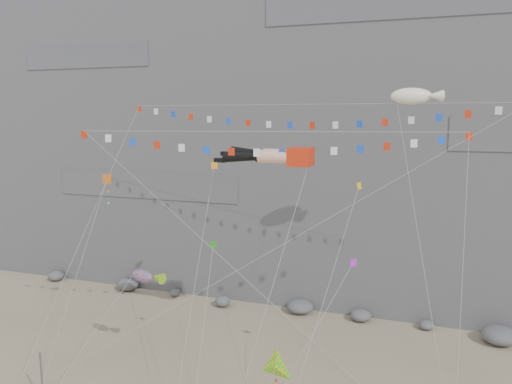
# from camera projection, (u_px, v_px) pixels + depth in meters

# --- Properties ---
(cliff) EXTENTS (80.00, 28.00, 50.00)m
(cliff) POSITION_uv_depth(u_px,v_px,m) (333.00, 70.00, 60.16)
(cliff) COLOR slate
(cliff) RESTS_ON ground
(talus_boulders) EXTENTS (60.00, 3.00, 1.20)m
(talus_boulders) POSITION_uv_depth(u_px,v_px,m) (300.00, 307.00, 49.92)
(talus_boulders) COLOR slate
(talus_boulders) RESTS_ON ground
(anchor_pole_left) EXTENTS (0.12, 0.12, 3.86)m
(anchor_pole_left) POSITION_uv_depth(u_px,v_px,m) (42.00, 379.00, 33.81)
(anchor_pole_left) COLOR slate
(anchor_pole_left) RESTS_ON ground
(legs_kite) EXTENTS (7.17, 14.49, 21.37)m
(legs_kite) POSITION_uv_depth(u_px,v_px,m) (274.00, 156.00, 35.97)
(legs_kite) COLOR red
(legs_kite) RESTS_ON ground
(flag_banner_upper) EXTENTS (32.97, 16.89, 30.32)m
(flag_banner_upper) POSITION_uv_depth(u_px,v_px,m) (301.00, 105.00, 40.08)
(flag_banner_upper) COLOR red
(flag_banner_upper) RESTS_ON ground
(flag_banner_lower) EXTENTS (26.16, 9.23, 23.21)m
(flag_banner_lower) POSITION_uv_depth(u_px,v_px,m) (270.00, 132.00, 34.66)
(flag_banner_lower) COLOR red
(flag_banner_lower) RESTS_ON ground
(harlequin_kite) EXTENTS (2.67, 7.39, 16.10)m
(harlequin_kite) POSITION_uv_depth(u_px,v_px,m) (107.00, 180.00, 39.37)
(harlequin_kite) COLOR red
(harlequin_kite) RESTS_ON ground
(fish_windsock) EXTENTS (6.11, 6.83, 10.56)m
(fish_windsock) POSITION_uv_depth(u_px,v_px,m) (142.00, 276.00, 37.34)
(fish_windsock) COLOR #E9530B
(fish_windsock) RESTS_ON ground
(delta_kite) EXTENTS (2.93, 3.14, 7.13)m
(delta_kite) POSITION_uv_depth(u_px,v_px,m) (276.00, 367.00, 27.96)
(delta_kite) COLOR #E3B50B
(delta_kite) RESTS_ON ground
(blimp_windsock) EXTENTS (5.86, 11.71, 23.70)m
(blimp_windsock) POSITION_uv_depth(u_px,v_px,m) (412.00, 97.00, 36.47)
(blimp_windsock) COLOR #FBEFCE
(blimp_windsock) RESTS_ON ground
(small_kite_a) EXTENTS (3.92, 15.29, 21.47)m
(small_kite_a) POSITION_uv_depth(u_px,v_px,m) (214.00, 169.00, 41.25)
(small_kite_a) COLOR orange
(small_kite_a) RESTS_ON ground
(small_kite_b) EXTENTS (5.45, 9.43, 13.87)m
(small_kite_b) POSITION_uv_depth(u_px,v_px,m) (352.00, 265.00, 33.95)
(small_kite_b) COLOR purple
(small_kite_b) RESTS_ON ground
(small_kite_c) EXTENTS (2.74, 9.45, 13.75)m
(small_kite_c) POSITION_uv_depth(u_px,v_px,m) (213.00, 248.00, 36.10)
(small_kite_c) COLOR #219617
(small_kite_c) RESTS_ON ground
(small_kite_d) EXTENTS (3.31, 13.42, 19.51)m
(small_kite_d) POSITION_uv_depth(u_px,v_px,m) (358.00, 190.00, 36.31)
(small_kite_d) COLOR gold
(small_kite_d) RESTS_ON ground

